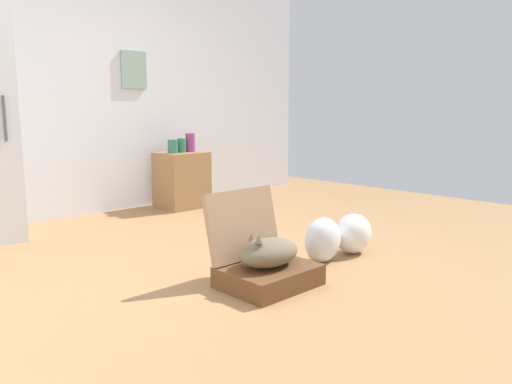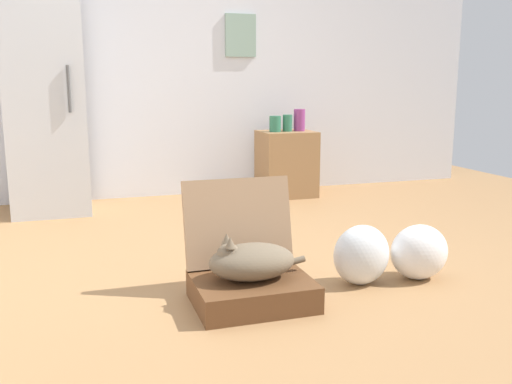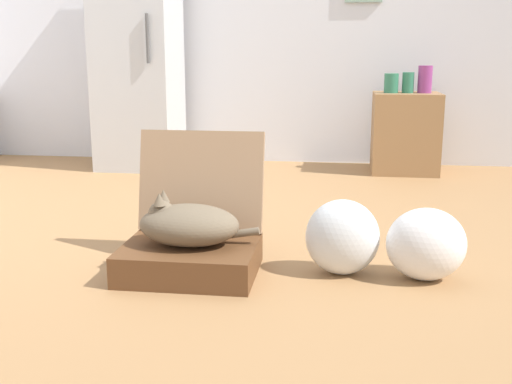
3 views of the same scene
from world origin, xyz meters
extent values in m
plane|color=#9E7247|center=(0.00, 0.00, 0.00)|extent=(7.68, 7.68, 0.00)
cube|color=silver|center=(0.00, 2.26, 1.30)|extent=(6.40, 0.12, 2.60)
cube|color=#82A08F|center=(0.77, 2.19, 1.48)|extent=(0.29, 0.02, 0.39)
cube|color=brown|center=(0.01, -0.57, 0.06)|extent=(0.55, 0.45, 0.13)
cube|color=#9B7756|center=(0.01, -0.34, 0.35)|extent=(0.55, 0.13, 0.44)
ellipsoid|color=brown|center=(0.01, -0.57, 0.21)|extent=(0.42, 0.28, 0.17)
sphere|color=brown|center=(-0.10, -0.57, 0.25)|extent=(0.12, 0.12, 0.12)
cone|color=brown|center=(-0.10, -0.60, 0.33)|extent=(0.05, 0.05, 0.05)
cone|color=brown|center=(-0.10, -0.54, 0.33)|extent=(0.05, 0.05, 0.05)
cylinder|color=brown|center=(0.20, -0.53, 0.17)|extent=(0.20, 0.03, 0.07)
ellipsoid|color=silver|center=(0.64, -0.49, 0.16)|extent=(0.31, 0.22, 0.32)
ellipsoid|color=white|center=(0.98, -0.51, 0.15)|extent=(0.32, 0.24, 0.30)
cube|color=#B7BABC|center=(-0.96, 1.80, 0.91)|extent=(0.60, 0.58, 1.81)
cylinder|color=#4C4C4C|center=(-0.78, 1.49, 1.00)|extent=(0.02, 0.02, 0.35)
cube|color=olive|center=(1.11, 1.85, 0.30)|extent=(0.49, 0.43, 0.60)
cylinder|color=#2D7051|center=(0.98, 1.82, 0.68)|extent=(0.11, 0.11, 0.14)
cylinder|color=#8C387A|center=(1.23, 1.85, 0.70)|extent=(0.10, 0.10, 0.20)
cylinder|color=#2D7051|center=(1.11, 1.83, 0.68)|extent=(0.09, 0.09, 0.15)
camera|label=1|loc=(-2.10, -2.66, 1.08)|focal=35.59mm
camera|label=2|loc=(-0.74, -3.00, 1.05)|focal=39.39mm
camera|label=3|loc=(0.62, -3.00, 0.92)|focal=44.00mm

